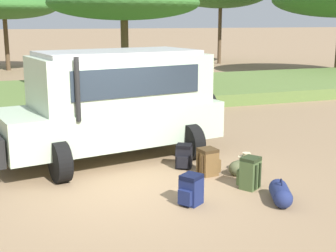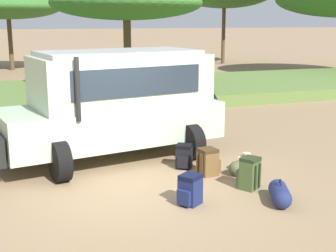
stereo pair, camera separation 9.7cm
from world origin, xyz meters
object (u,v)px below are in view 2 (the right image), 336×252
Objects in this scene: backpack_beside_front_wheel at (249,173)px; acacia_tree_right_mid at (127,3)px; acacia_tree_centre_back at (8,6)px; duffel_bag_low_black_case at (244,166)px; duffel_bag_soft_canvas at (280,194)px; backpack_near_rear_wheel at (184,156)px; safari_vehicle at (116,102)px; backpack_outermost at (208,162)px; backpack_cluster_center at (190,190)px.

acacia_tree_right_mid reaches higher than backpack_beside_front_wheel.
acacia_tree_right_mid is (4.33, -12.39, -0.16)m from acacia_tree_centre_back.
duffel_bag_soft_canvas is at bearing -96.07° from duffel_bag_low_black_case.
backpack_near_rear_wheel is 2.54m from duffel_bag_soft_canvas.
safari_vehicle is 7.16× the size of duffel_bag_low_black_case.
backpack_near_rear_wheel is at bearing -46.45° from safari_vehicle.
acacia_tree_right_mid reaches higher than safari_vehicle.
backpack_outermost is at bearing 111.53° from backpack_beside_front_wheel.
backpack_outermost is 0.09× the size of acacia_tree_right_mid.
backpack_cluster_center is 0.09× the size of acacia_tree_right_mid.
backpack_cluster_center is at bearing -165.73° from backpack_beside_front_wheel.
acacia_tree_right_mid is at bearing 82.56° from backpack_near_rear_wheel.
duffel_bag_low_black_case is (0.34, 0.85, -0.14)m from backpack_beside_front_wheel.
backpack_outermost is 23.25m from acacia_tree_centre_back.
backpack_beside_front_wheel is 0.10× the size of acacia_tree_right_mid.
acacia_tree_centre_back is (-3.36, 22.72, 3.62)m from backpack_outermost.
backpack_outermost is at bearing -81.59° from acacia_tree_centre_back.
backpack_beside_front_wheel is 24.28m from acacia_tree_centre_back.
duffel_bag_soft_canvas is at bearing -80.91° from acacia_tree_centre_back.
backpack_cluster_center reaches higher than backpack_near_rear_wheel.
backpack_cluster_center is at bearing -108.28° from backpack_near_rear_wheel.
duffel_bag_soft_canvas reaches higher than duffel_bag_low_black_case.
backpack_near_rear_wheel is 0.08× the size of acacia_tree_centre_back.
acacia_tree_centre_back is at bearing 95.16° from safari_vehicle.
backpack_outermost is 10.93m from acacia_tree_right_mid.
backpack_outermost is 1.88m from duffel_bag_soft_canvas.
acacia_tree_centre_back reaches higher than safari_vehicle.
backpack_cluster_center is at bearing -84.24° from acacia_tree_centre_back.
backpack_near_rear_wheel is 0.08× the size of acacia_tree_right_mid.
backpack_near_rear_wheel is at bearing 144.04° from duffel_bag_low_black_case.
backpack_near_rear_wheel is (0.64, 1.93, -0.01)m from backpack_cluster_center.
acacia_tree_centre_back is (-3.06, 22.12, 3.64)m from backpack_near_rear_wheel.
backpack_beside_front_wheel is (1.87, -2.83, -1.00)m from safari_vehicle.
backpack_beside_front_wheel is 1.08m from backpack_outermost.
backpack_beside_front_wheel is at bearing -66.57° from backpack_near_rear_wheel.
backpack_beside_front_wheel reaches higher than duffel_bag_soft_canvas.
duffel_bag_soft_canvas is at bearing -91.95° from acacia_tree_right_mid.
duffel_bag_soft_canvas is at bearing -60.71° from safari_vehicle.
backpack_cluster_center is 0.08× the size of acacia_tree_centre_back.
backpack_near_rear_wheel is (-0.69, 1.60, -0.05)m from backpack_beside_front_wheel.
acacia_tree_right_mid is at bearing 73.93° from safari_vehicle.
duffel_bag_low_black_case is 0.93× the size of duffel_bag_soft_canvas.
backpack_beside_front_wheel is at bearing -92.92° from acacia_tree_right_mid.
backpack_near_rear_wheel reaches higher than duffel_bag_soft_canvas.
backpack_outermost is 0.72× the size of duffel_bag_low_black_case.
acacia_tree_right_mid is (0.58, 11.33, 3.43)m from backpack_beside_front_wheel.
safari_vehicle reaches higher than backpack_outermost.
backpack_beside_front_wheel reaches higher than backpack_cluster_center.
acacia_tree_centre_back is at bearing 98.41° from backpack_outermost.
duffel_bag_soft_canvas is (2.03, -3.63, -1.13)m from safari_vehicle.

